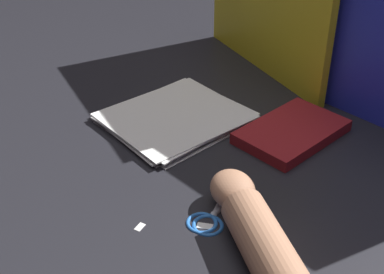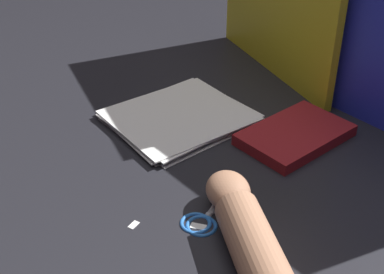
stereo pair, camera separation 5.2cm
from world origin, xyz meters
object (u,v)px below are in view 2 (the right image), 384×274
object	(u,v)px
book_closed	(295,135)
scissors	(206,216)
hand_forearm	(250,240)
paper_stack	(179,117)

from	to	relation	value
book_closed	scissors	size ratio (longest dim) A/B	1.47
scissors	hand_forearm	size ratio (longest dim) A/B	0.49
paper_stack	scissors	world-z (taller)	paper_stack
scissors	hand_forearm	world-z (taller)	hand_forearm
hand_forearm	paper_stack	bearing A→B (deg)	160.31
paper_stack	book_closed	distance (m)	0.27
scissors	book_closed	bearing A→B (deg)	106.81
paper_stack	book_closed	world-z (taller)	book_closed
paper_stack	hand_forearm	xyz separation A→B (m)	(0.43, -0.15, 0.03)
book_closed	hand_forearm	world-z (taller)	hand_forearm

